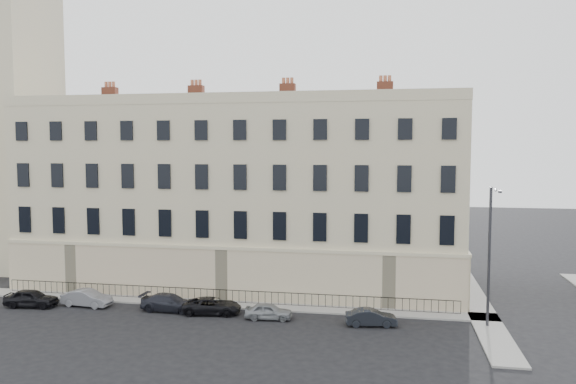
# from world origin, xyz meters

# --- Properties ---
(ground) EXTENTS (160.00, 160.00, 0.00)m
(ground) POSITION_xyz_m (0.00, 0.00, 0.00)
(ground) COLOR black
(ground) RESTS_ON ground
(terrace) EXTENTS (36.22, 12.22, 17.00)m
(terrace) POSITION_xyz_m (-5.97, 11.97, 7.50)
(terrace) COLOR beige
(terrace) RESTS_ON ground
(church_tower) EXTENTS (8.00, 8.13, 44.00)m
(church_tower) POSITION_xyz_m (-30.00, 14.00, 18.66)
(church_tower) COLOR beige
(church_tower) RESTS_ON ground
(pavement_terrace) EXTENTS (48.00, 2.00, 0.12)m
(pavement_terrace) POSITION_xyz_m (-10.00, 5.00, 0.06)
(pavement_terrace) COLOR gray
(pavement_terrace) RESTS_ON ground
(pavement_east_return) EXTENTS (2.00, 24.00, 0.12)m
(pavement_east_return) POSITION_xyz_m (13.00, 8.00, 0.06)
(pavement_east_return) COLOR gray
(pavement_east_return) RESTS_ON ground
(railings) EXTENTS (35.00, 0.04, 0.96)m
(railings) POSITION_xyz_m (-6.00, 5.40, 0.55)
(railings) COLOR black
(railings) RESTS_ON ground
(car_a) EXTENTS (3.95, 1.86, 1.30)m
(car_a) POSITION_xyz_m (-19.35, 1.93, 0.65)
(car_a) COLOR black
(car_a) RESTS_ON ground
(car_b) EXTENTS (3.81, 1.60, 1.22)m
(car_b) POSITION_xyz_m (-15.41, 2.82, 0.61)
(car_b) COLOR gray
(car_b) RESTS_ON ground
(car_c) EXTENTS (4.25, 1.86, 1.22)m
(car_c) POSITION_xyz_m (-8.93, 2.78, 0.61)
(car_c) COLOR #1F212A
(car_c) RESTS_ON ground
(car_d) EXTENTS (4.31, 2.40, 1.14)m
(car_d) POSITION_xyz_m (-5.71, 2.68, 0.57)
(car_d) COLOR black
(car_d) RESTS_ON ground
(car_e) EXTENTS (3.33, 1.53, 1.11)m
(car_e) POSITION_xyz_m (-1.52, 2.16, 0.55)
(car_e) COLOR gray
(car_e) RESTS_ON ground
(car_f) EXTENTS (3.50, 1.62, 1.11)m
(car_f) POSITION_xyz_m (5.41, 1.98, 0.56)
(car_f) COLOR black
(car_f) RESTS_ON ground
(streetlamp) EXTENTS (0.50, 1.98, 9.19)m
(streetlamp) POSITION_xyz_m (12.91, 2.90, 5.09)
(streetlamp) COLOR #313136
(streetlamp) RESTS_ON ground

